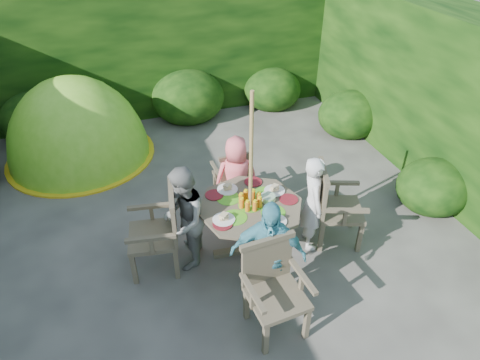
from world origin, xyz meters
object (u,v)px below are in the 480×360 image
object	(u,v)px
child_right	(313,203)
dome_tent	(82,157)
child_left	(184,219)
garden_chair_left	(160,230)
child_back	(236,178)
garden_chair_right	(333,205)
patio_table	(250,213)
parasol_pole	(251,181)
garden_chair_back	(233,175)
child_front	(268,255)
garden_chair_front	(273,286)

from	to	relation	value
child_right	dome_tent	size ratio (longest dim) A/B	0.46
child_left	garden_chair_left	bearing A→B (deg)	-77.42
child_back	dome_tent	distance (m)	3.17
garden_chair_right	dome_tent	world-z (taller)	dome_tent
patio_table	parasol_pole	distance (m)	0.47
garden_chair_back	child_left	xyz separation A→B (m)	(-0.91, -1.02, 0.23)
child_front	dome_tent	world-z (taller)	dome_tent
parasol_pole	dome_tent	world-z (taller)	parasol_pole
parasol_pole	garden_chair_front	bearing A→B (deg)	-96.41
patio_table	garden_chair_back	world-z (taller)	patio_table
patio_table	garden_chair_left	size ratio (longest dim) A/B	1.33
parasol_pole	garden_chair_back	world-z (taller)	parasol_pole
garden_chair_right	child_back	xyz separation A→B (m)	(-1.01, 0.88, 0.05)
garden_chair_right	garden_chair_back	world-z (taller)	garden_chair_right
parasol_pole	child_back	size ratio (longest dim) A/B	1.80
child_front	child_right	bearing A→B (deg)	62.53
patio_table	child_front	world-z (taller)	child_front
patio_table	parasol_pole	bearing A→B (deg)	-172.71
patio_table	child_right	bearing A→B (deg)	-5.59
garden_chair_left	child_front	size ratio (longest dim) A/B	0.77
child_back	garden_chair_front	bearing A→B (deg)	92.55
garden_chair_back	garden_chair_front	xyz separation A→B (m)	(-0.24, -2.19, 0.09)
garden_chair_back	child_back	world-z (taller)	child_back
patio_table	child_back	distance (m)	0.80
parasol_pole	child_left	size ratio (longest dim) A/B	1.63
garden_chair_back	garden_chair_front	distance (m)	2.20
parasol_pole	garden_chair_left	xyz separation A→B (m)	(-1.08, 0.10, -0.53)
child_left	child_right	bearing A→B (deg)	101.73
garden_chair_left	child_right	xyz separation A→B (m)	(1.88, -0.18, 0.08)
garden_chair_back	child_left	distance (m)	1.39
garden_chair_back	dome_tent	bearing A→B (deg)	-45.35
garden_chair_back	child_back	bearing A→B (deg)	80.37
garden_chair_front	dome_tent	world-z (taller)	dome_tent
dome_tent	patio_table	bearing A→B (deg)	-56.89
child_back	dome_tent	xyz separation A→B (m)	(-2.10, 2.30, -0.61)
patio_table	garden_chair_back	xyz separation A→B (m)	(0.11, 1.10, -0.18)
parasol_pole	child_right	world-z (taller)	parasol_pole
patio_table	garden_chair_front	xyz separation A→B (m)	(-0.13, -1.09, -0.09)
garden_chair_back	dome_tent	xyz separation A→B (m)	(-2.14, 2.00, -0.45)
garden_chair_back	garden_chair_front	world-z (taller)	garden_chair_front
dome_tent	garden_chair_back	bearing A→B (deg)	-43.16
patio_table	child_back	xyz separation A→B (m)	(0.07, 0.80, -0.02)
garden_chair_left	child_left	distance (m)	0.31
parasol_pole	garden_chair_right	size ratio (longest dim) A/B	2.10
patio_table	child_left	xyz separation A→B (m)	(-0.80, 0.08, 0.04)
garden_chair_right	garden_chair_front	world-z (taller)	garden_chair_right
garden_chair_left	child_left	xyz separation A→B (m)	(0.29, -0.02, 0.11)
garden_chair_left	dome_tent	size ratio (longest dim) A/B	0.37
child_right	garden_chair_front	bearing A→B (deg)	151.00
child_front	dome_tent	bearing A→B (deg)	139.55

